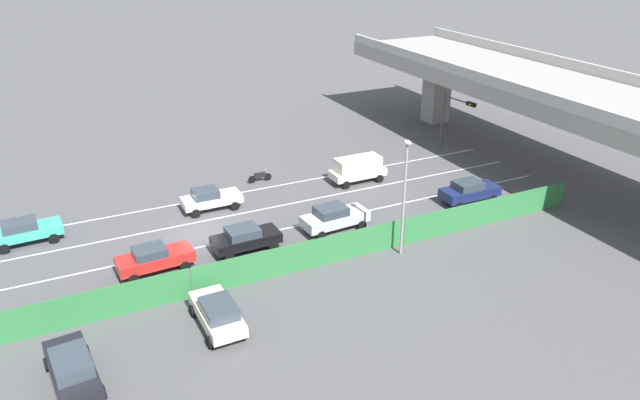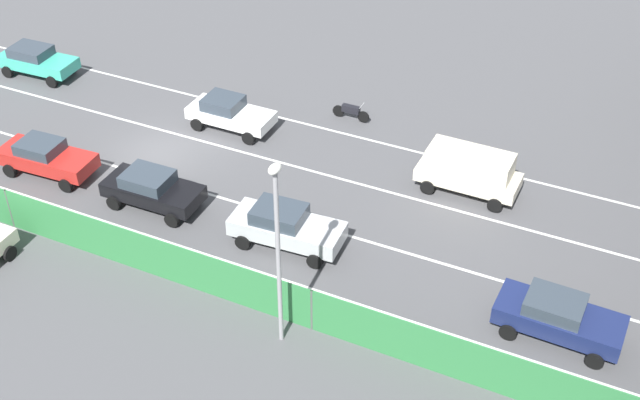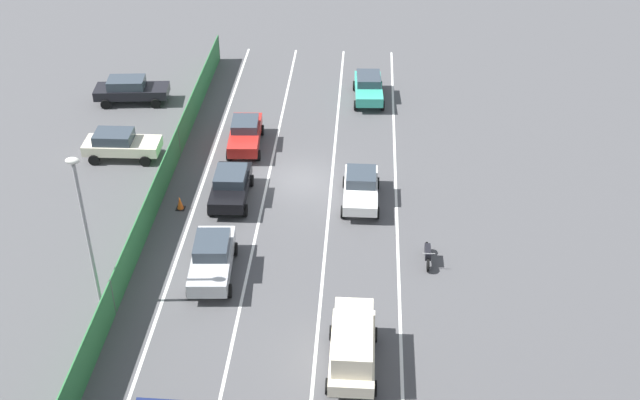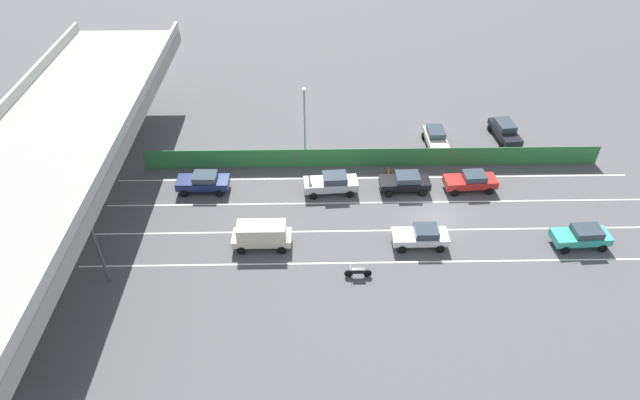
{
  "view_description": "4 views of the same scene",
  "coord_description": "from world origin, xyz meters",
  "px_view_note": "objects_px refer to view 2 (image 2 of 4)",
  "views": [
    {
      "loc": [
        35.49,
        -8.18,
        18.72
      ],
      "look_at": [
        1.59,
        8.27,
        1.52
      ],
      "focal_mm": 33.91,
      "sensor_mm": 36.0,
      "label": 1
    },
    {
      "loc": [
        26.16,
        20.84,
        21.63
      ],
      "look_at": [
        1.87,
        9.3,
        1.5
      ],
      "focal_mm": 46.77,
      "sensor_mm": 36.0,
      "label": 2
    },
    {
      "loc": [
        -3.42,
        37.24,
        23.54
      ],
      "look_at": [
        -1.34,
        3.58,
        1.08
      ],
      "focal_mm": 44.78,
      "sensor_mm": 36.0,
      "label": 3
    },
    {
      "loc": [
        -33.31,
        10.17,
        28.09
      ],
      "look_at": [
        1.0,
        9.51,
        0.96
      ],
      "focal_mm": 30.11,
      "sensor_mm": 36.0,
      "label": 4
    }
  ],
  "objects_px": {
    "car_taxi_teal": "(36,60)",
    "traffic_cone": "(139,240)",
    "car_van_cream": "(469,169)",
    "street_lamp": "(278,241)",
    "car_sedan_black": "(152,188)",
    "car_sedan_red": "(46,157)",
    "car_hatchback_white": "(229,112)",
    "car_sedan_navy": "(558,316)",
    "motorcycle": "(351,111)",
    "car_sedan_silver": "(285,226)"
  },
  "relations": [
    {
      "from": "street_lamp",
      "to": "motorcycle",
      "type": "bearing_deg",
      "value": -165.6
    },
    {
      "from": "car_taxi_teal",
      "to": "traffic_cone",
      "type": "xyz_separation_m",
      "value": [
        9.67,
        13.42,
        -0.56
      ]
    },
    {
      "from": "car_sedan_navy",
      "to": "car_van_cream",
      "type": "bearing_deg",
      "value": -142.29
    },
    {
      "from": "car_van_cream",
      "to": "street_lamp",
      "type": "height_order",
      "value": "street_lamp"
    },
    {
      "from": "car_van_cream",
      "to": "street_lamp",
      "type": "xyz_separation_m",
      "value": [
        11.35,
        -3.25,
        3.33
      ]
    },
    {
      "from": "car_sedan_navy",
      "to": "traffic_cone",
      "type": "relative_size",
      "value": 6.11
    },
    {
      "from": "car_sedan_silver",
      "to": "traffic_cone",
      "type": "bearing_deg",
      "value": -63.08
    },
    {
      "from": "car_hatchback_white",
      "to": "car_sedan_navy",
      "type": "bearing_deg",
      "value": 67.78
    },
    {
      "from": "car_sedan_silver",
      "to": "car_hatchback_white",
      "type": "xyz_separation_m",
      "value": [
        -6.74,
        -6.54,
        -0.08
      ]
    },
    {
      "from": "car_hatchback_white",
      "to": "car_sedan_silver",
      "type": "bearing_deg",
      "value": 44.16
    },
    {
      "from": "car_sedan_navy",
      "to": "car_taxi_teal",
      "type": "height_order",
      "value": "car_sedan_navy"
    },
    {
      "from": "motorcycle",
      "to": "car_sedan_black",
      "type": "bearing_deg",
      "value": -25.24
    },
    {
      "from": "car_van_cream",
      "to": "traffic_cone",
      "type": "xyz_separation_m",
      "value": [
        9.3,
        -10.75,
        -0.83
      ]
    },
    {
      "from": "car_sedan_red",
      "to": "car_taxi_teal",
      "type": "xyz_separation_m",
      "value": [
        -7.16,
        -6.7,
        0.0
      ]
    },
    {
      "from": "car_sedan_silver",
      "to": "street_lamp",
      "type": "distance_m",
      "value": 6.32
    },
    {
      "from": "car_sedan_navy",
      "to": "traffic_cone",
      "type": "distance_m",
      "value": 16.36
    },
    {
      "from": "car_hatchback_white",
      "to": "motorcycle",
      "type": "height_order",
      "value": "car_hatchback_white"
    },
    {
      "from": "car_van_cream",
      "to": "car_sedan_navy",
      "type": "xyz_separation_m",
      "value": [
        7.05,
        5.45,
        -0.24
      ]
    },
    {
      "from": "car_sedan_black",
      "to": "car_sedan_navy",
      "type": "relative_size",
      "value": 0.96
    },
    {
      "from": "street_lamp",
      "to": "traffic_cone",
      "type": "distance_m",
      "value": 8.82
    },
    {
      "from": "car_hatchback_white",
      "to": "street_lamp",
      "type": "distance_m",
      "value": 14.9
    },
    {
      "from": "car_van_cream",
      "to": "motorcycle",
      "type": "distance_m",
      "value": 7.83
    },
    {
      "from": "car_hatchback_white",
      "to": "car_sedan_red",
      "type": "bearing_deg",
      "value": -38.18
    },
    {
      "from": "car_van_cream",
      "to": "street_lamp",
      "type": "bearing_deg",
      "value": -15.98
    },
    {
      "from": "car_sedan_black",
      "to": "motorcycle",
      "type": "relative_size",
      "value": 2.2
    },
    {
      "from": "car_sedan_black",
      "to": "traffic_cone",
      "type": "relative_size",
      "value": 5.88
    },
    {
      "from": "car_van_cream",
      "to": "car_sedan_black",
      "type": "relative_size",
      "value": 1.03
    },
    {
      "from": "car_van_cream",
      "to": "traffic_cone",
      "type": "height_order",
      "value": "car_van_cream"
    },
    {
      "from": "car_taxi_teal",
      "to": "traffic_cone",
      "type": "height_order",
      "value": "car_taxi_teal"
    },
    {
      "from": "car_sedan_black",
      "to": "car_sedan_silver",
      "type": "relative_size",
      "value": 0.92
    },
    {
      "from": "car_sedan_black",
      "to": "car_taxi_teal",
      "type": "relative_size",
      "value": 0.99
    },
    {
      "from": "car_sedan_silver",
      "to": "street_lamp",
      "type": "bearing_deg",
      "value": 25.6
    },
    {
      "from": "car_sedan_black",
      "to": "car_taxi_teal",
      "type": "height_order",
      "value": "car_sedan_black"
    },
    {
      "from": "car_sedan_black",
      "to": "car_taxi_teal",
      "type": "distance_m",
      "value": 14.27
    },
    {
      "from": "car_taxi_teal",
      "to": "motorcycle",
      "type": "bearing_deg",
      "value": 99.94
    },
    {
      "from": "car_van_cream",
      "to": "car_taxi_teal",
      "type": "height_order",
      "value": "car_van_cream"
    },
    {
      "from": "car_sedan_red",
      "to": "street_lamp",
      "type": "bearing_deg",
      "value": 72.19
    },
    {
      "from": "car_sedan_silver",
      "to": "car_sedan_navy",
      "type": "bearing_deg",
      "value": 87.85
    },
    {
      "from": "traffic_cone",
      "to": "car_sedan_red",
      "type": "bearing_deg",
      "value": -110.5
    },
    {
      "from": "motorcycle",
      "to": "traffic_cone",
      "type": "bearing_deg",
      "value": -16.34
    },
    {
      "from": "car_sedan_navy",
      "to": "car_sedan_silver",
      "type": "distance_m",
      "value": 10.96
    },
    {
      "from": "car_sedan_black",
      "to": "car_taxi_teal",
      "type": "bearing_deg",
      "value": -119.97
    },
    {
      "from": "car_sedan_navy",
      "to": "street_lamp",
      "type": "bearing_deg",
      "value": -63.67
    },
    {
      "from": "car_sedan_black",
      "to": "car_sedan_red",
      "type": "height_order",
      "value": "car_sedan_red"
    },
    {
      "from": "car_sedan_black",
      "to": "car_hatchback_white",
      "type": "height_order",
      "value": "car_sedan_black"
    },
    {
      "from": "car_taxi_teal",
      "to": "car_hatchback_white",
      "type": "height_order",
      "value": "car_taxi_teal"
    },
    {
      "from": "car_sedan_red",
      "to": "traffic_cone",
      "type": "bearing_deg",
      "value": 69.5
    },
    {
      "from": "car_van_cream",
      "to": "motorcycle",
      "type": "bearing_deg",
      "value": -115.65
    },
    {
      "from": "car_sedan_silver",
      "to": "car_sedan_red",
      "type": "bearing_deg",
      "value": -89.3
    },
    {
      "from": "car_sedan_black",
      "to": "traffic_cone",
      "type": "distance_m",
      "value": 2.81
    }
  ]
}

